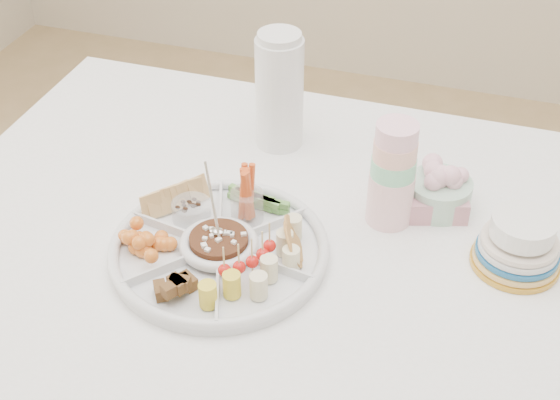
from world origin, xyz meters
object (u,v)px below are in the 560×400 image
(dining_table, at_px, (318,378))
(plate_stack, at_px, (519,243))
(party_tray, at_px, (219,247))
(thermos, at_px, (279,89))

(dining_table, xyz_separation_m, plate_stack, (0.33, 0.05, 0.43))
(dining_table, height_order, party_tray, party_tray)
(party_tray, relative_size, thermos, 1.48)
(dining_table, height_order, plate_stack, plate_stack)
(dining_table, relative_size, plate_stack, 9.83)
(thermos, bearing_deg, plate_stack, -25.38)
(party_tray, height_order, plate_stack, plate_stack)
(dining_table, distance_m, thermos, 0.61)
(party_tray, relative_size, plate_stack, 2.46)
(party_tray, bearing_deg, plate_stack, 15.58)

